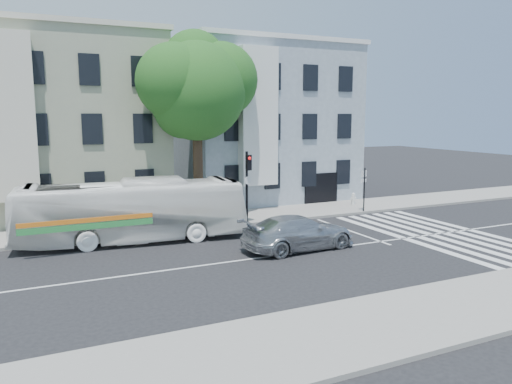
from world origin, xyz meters
TOP-DOWN VIEW (x-y plane):
  - ground at (0.00, 0.00)m, footprint 120.00×120.00m
  - sidewalk_far at (0.00, 8.00)m, footprint 80.00×4.00m
  - sidewalk_near at (0.00, -8.00)m, footprint 80.00×4.00m
  - building_left at (-7.00, 15.00)m, footprint 12.00×10.00m
  - building_right at (7.00, 15.00)m, footprint 12.00×10.00m
  - street_tree at (0.06, 8.74)m, footprint 7.30×5.90m
  - bus at (-4.52, 5.20)m, footprint 3.80×11.28m
  - sedan at (2.14, 0.53)m, footprint 2.54×5.58m
  - hedge at (-4.52, 6.80)m, footprint 8.31×3.58m
  - traffic_signal at (2.00, 5.94)m, footprint 0.44×0.53m
  - fire_hydrant at (11.03, 8.43)m, footprint 0.45×0.26m
  - far_sign_pole at (10.12, 6.14)m, footprint 0.49×0.22m

SIDE VIEW (x-z plane):
  - ground at x=0.00m, z-range 0.00..0.00m
  - sidewalk_far at x=0.00m, z-range 0.00..0.15m
  - sidewalk_near at x=0.00m, z-range 0.00..0.15m
  - hedge at x=-4.52m, z-range 0.15..0.85m
  - fire_hydrant at x=11.03m, z-range 0.16..0.96m
  - sedan at x=2.14m, z-range 0.00..1.58m
  - bus at x=-4.52m, z-range 0.00..3.08m
  - far_sign_pole at x=10.12m, z-range 0.50..3.26m
  - traffic_signal at x=2.00m, z-range 0.61..4.80m
  - building_left at x=-7.00m, z-range 0.00..11.00m
  - building_right at x=7.00m, z-range 0.00..11.00m
  - street_tree at x=0.06m, z-range 2.28..13.38m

